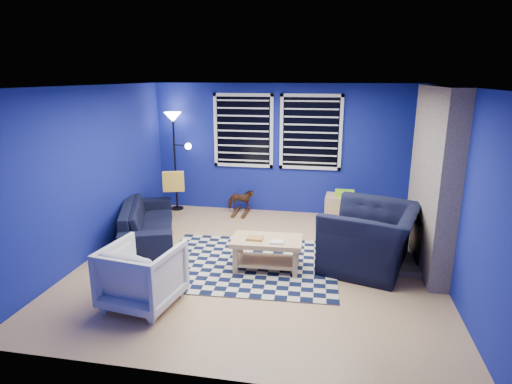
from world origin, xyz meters
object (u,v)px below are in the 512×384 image
(floor_lamp, at_px, (174,131))
(sofa, at_px, (148,221))
(armchair_big, at_px, (370,237))
(rocking_horse, at_px, (241,200))
(cabinet, at_px, (344,210))
(armchair_bent, at_px, (142,275))
(coffee_table, at_px, (267,247))
(tv, at_px, (420,150))

(floor_lamp, bearing_deg, sofa, -87.25)
(armchair_big, height_order, rocking_horse, armchair_big)
(armchair_big, bearing_deg, cabinet, -152.62)
(rocking_horse, bearing_deg, cabinet, -110.00)
(rocking_horse, bearing_deg, armchair_bent, 161.88)
(sofa, height_order, armchair_bent, armchair_bent)
(rocking_horse, relative_size, cabinet, 0.73)
(armchair_big, xyz_separation_m, cabinet, (-0.34, 1.75, -0.16))
(armchair_big, height_order, coffee_table, armchair_big)
(armchair_big, bearing_deg, sofa, -81.28)
(sofa, bearing_deg, coffee_table, -133.44)
(sofa, height_order, floor_lamp, floor_lamp)
(sofa, height_order, armchair_big, armchair_big)
(floor_lamp, bearing_deg, armchair_bent, -75.59)
(tv, xyz_separation_m, rocking_horse, (-3.20, 0.19, -1.12))
(sofa, distance_m, armchair_big, 3.59)
(armchair_bent, bearing_deg, armchair_big, -141.32)
(armchair_big, relative_size, rocking_horse, 2.70)
(tv, height_order, cabinet, tv)
(coffee_table, bearing_deg, tv, 43.79)
(armchair_bent, xyz_separation_m, floor_lamp, (-0.94, 3.64, 1.22))
(rocking_horse, xyz_separation_m, floor_lamp, (-1.32, 0.06, 1.32))
(rocking_horse, bearing_deg, armchair_big, -143.20)
(rocking_horse, height_order, floor_lamp, floor_lamp)
(armchair_bent, relative_size, floor_lamp, 0.42)
(armchair_bent, distance_m, cabinet, 4.06)
(armchair_bent, bearing_deg, tv, -127.84)
(sofa, height_order, rocking_horse, sofa)
(cabinet, xyz_separation_m, floor_lamp, (-3.29, 0.34, 1.32))
(armchair_bent, relative_size, cabinet, 1.21)
(sofa, relative_size, armchair_big, 1.50)
(armchair_big, distance_m, armchair_bent, 3.11)
(armchair_big, distance_m, floor_lamp, 4.35)
(sofa, height_order, coffee_table, sofa)
(rocking_horse, xyz_separation_m, coffee_table, (0.90, -2.39, 0.05))
(coffee_table, height_order, floor_lamp, floor_lamp)
(sofa, bearing_deg, tv, -94.91)
(armchair_big, height_order, armchair_bent, armchair_big)
(cabinet, relative_size, floor_lamp, 0.35)
(sofa, bearing_deg, rocking_horse, -60.75)
(sofa, relative_size, floor_lamp, 1.04)
(sofa, xyz_separation_m, cabinet, (3.22, 1.27, -0.01))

